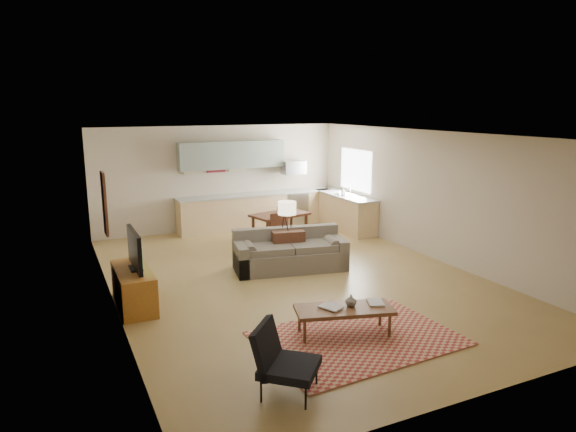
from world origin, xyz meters
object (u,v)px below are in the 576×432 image
armchair (290,361)px  tv_credenza (134,288)px  sofa (290,250)px  console_table (287,248)px  dining_table (280,227)px  coffee_table (344,321)px

armchair → tv_credenza: (-1.17, 3.41, -0.09)m
sofa → armchair: bearing=-104.8°
console_table → dining_table: size_ratio=0.56×
coffee_table → console_table: console_table is taller
coffee_table → dining_table: dining_table is taller
armchair → console_table: 4.73m
tv_credenza → console_table: console_table is taller
sofa → coffee_table: sofa is taller
console_table → armchair: bearing=-104.7°
armchair → dining_table: size_ratio=0.61×
armchair → tv_credenza: size_ratio=0.59×
armchair → dining_table: (2.66, 6.14, -0.07)m
coffee_table → dining_table: bearing=91.6°
sofa → coffee_table: 3.09m
console_table → dining_table: console_table is taller
sofa → armchair: (-1.95, -4.07, 0.01)m
console_table → dining_table: bearing=80.0°
coffee_table → armchair: size_ratio=1.71×
armchair → tv_credenza: 3.61m
coffee_table → tv_credenza: 3.46m
tv_credenza → dining_table: size_ratio=1.03×
coffee_table → armchair: armchair is taller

